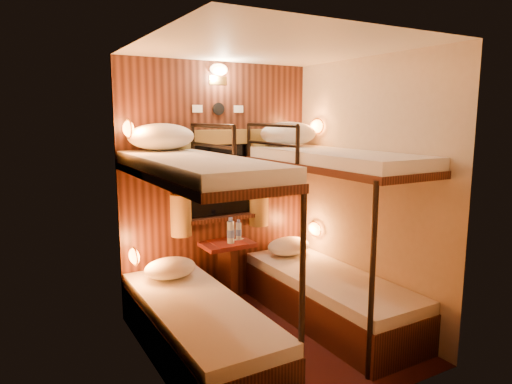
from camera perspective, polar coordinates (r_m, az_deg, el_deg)
floor at (r=4.08m, az=2.07°, el=-18.02°), size 2.10×2.10×0.00m
ceiling at (r=3.65m, az=2.31°, el=17.63°), size 2.10×2.10×0.00m
wall_back at (r=4.59m, az=-4.78°, el=0.90°), size 2.40×0.00×2.40m
wall_front at (r=2.87m, az=13.42°, el=-4.54°), size 2.40×0.00×2.40m
wall_left at (r=3.27m, az=-12.85°, el=-2.79°), size 0.00×2.40×2.40m
wall_right at (r=4.29m, az=13.59°, el=0.06°), size 0.00×2.40×2.40m
back_panel at (r=4.58m, az=-4.70°, el=0.88°), size 2.00×0.03×2.40m
bunk_left at (r=3.63m, az=-7.37°, el=-11.97°), size 0.72×1.90×1.82m
bunk_right at (r=4.26m, az=9.12°, el=-8.73°), size 0.72×1.90×1.82m
window at (r=4.55m, az=-4.53°, el=0.59°), size 1.00×0.12×0.79m
curtains at (r=4.51m, az=-4.36°, el=1.58°), size 1.10×0.22×1.00m
back_fixtures at (r=4.51m, az=-4.69°, el=14.08°), size 0.54×0.09×0.48m
reading_lamps at (r=4.27m, az=-2.79°, el=0.83°), size 2.00×0.20×1.25m
table at (r=4.60m, az=-3.57°, el=-9.14°), size 0.50×0.34×0.66m
bottle_left at (r=4.47m, az=-3.19°, el=-5.06°), size 0.08×0.08×0.26m
bottle_right at (r=4.59m, az=-2.20°, el=-4.93°), size 0.06×0.06×0.21m
sachet_a at (r=4.61m, az=-2.54°, el=-5.99°), size 0.08×0.06×0.01m
sachet_b at (r=4.65m, az=-1.97°, el=-5.85°), size 0.08×0.07×0.00m
pillow_lower_left at (r=4.17m, az=-10.67°, el=-9.33°), size 0.47×0.33×0.18m
pillow_lower_right at (r=4.78m, az=4.11°, el=-6.77°), size 0.47×0.33×0.18m
pillow_upper_left at (r=4.08m, az=-11.77°, el=6.79°), size 0.59×0.42×0.23m
pillow_upper_right at (r=4.61m, az=4.06°, el=7.28°), size 0.61×0.43×0.24m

